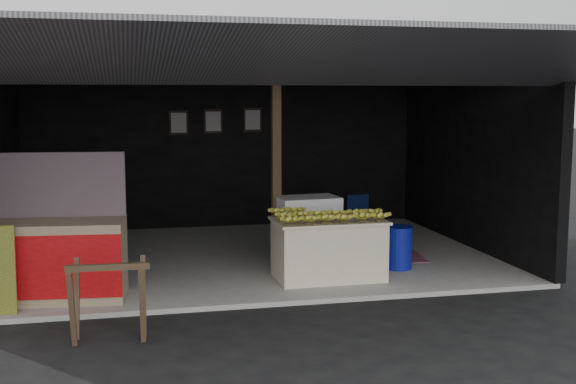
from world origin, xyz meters
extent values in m
plane|color=black|center=(0.00, 0.00, 0.00)|extent=(80.00, 80.00, 0.00)
cube|color=gray|center=(0.00, 2.50, 0.03)|extent=(7.00, 5.00, 0.06)
cube|color=black|center=(0.00, 5.00, 1.51)|extent=(7.00, 0.15, 2.90)
cube|color=black|center=(3.50, 2.50, 1.51)|extent=(0.15, 5.00, 2.90)
cube|color=#232326|center=(0.00, 2.50, 2.96)|extent=(7.20, 5.20, 0.12)
cube|color=#232326|center=(0.00, -0.95, 2.73)|extent=(7.40, 2.47, 0.48)
cube|color=#453322|center=(0.30, 1.90, 1.49)|extent=(0.12, 0.12, 2.85)
cube|color=white|center=(0.77, 0.91, 0.42)|extent=(1.34, 0.81, 0.73)
cube|color=white|center=(0.77, 0.91, 0.81)|extent=(1.40, 0.87, 0.04)
cube|color=white|center=(0.72, 1.78, 0.53)|extent=(0.89, 0.64, 0.93)
cube|color=navy|center=(0.72, 1.49, 0.57)|extent=(0.65, 0.08, 0.28)
cube|color=#B21414|center=(0.72, 1.49, 0.25)|extent=(0.42, 0.06, 0.09)
cube|color=#998466|center=(-2.56, 0.68, 0.51)|extent=(1.67, 0.86, 0.91)
cube|color=red|center=(-2.56, 0.31, 0.51)|extent=(1.61, 0.18, 0.71)
cube|color=white|center=(-2.56, 0.30, 0.51)|extent=(0.55, 0.06, 0.18)
cube|color=#221B52|center=(-2.56, 0.98, 1.34)|extent=(1.61, 0.21, 0.76)
cube|color=#453322|center=(-2.24, -0.98, 0.40)|extent=(0.07, 0.30, 0.78)
cube|color=#453322|center=(-1.60, -1.02, 0.40)|extent=(0.07, 0.30, 0.78)
cube|color=#453322|center=(-2.22, -0.60, 0.40)|extent=(0.07, 0.30, 0.78)
cube|color=#453322|center=(-1.58, -0.63, 0.40)|extent=(0.07, 0.30, 0.78)
cube|color=#453322|center=(-1.91, -0.81, 0.75)|extent=(0.79, 0.10, 0.06)
cylinder|color=#0C158C|center=(1.83, 1.20, 0.33)|extent=(0.37, 0.37, 0.55)
cylinder|color=black|center=(1.68, 2.41, 0.26)|extent=(0.03, 0.03, 0.40)
cylinder|color=black|center=(1.97, 2.47, 0.26)|extent=(0.03, 0.03, 0.40)
cylinder|color=black|center=(1.62, 2.70, 0.26)|extent=(0.03, 0.03, 0.40)
cylinder|color=black|center=(1.91, 2.76, 0.26)|extent=(0.03, 0.03, 0.40)
cube|color=black|center=(1.79, 2.58, 0.46)|extent=(0.45, 0.45, 0.04)
cube|color=black|center=(1.76, 2.75, 0.66)|extent=(0.38, 0.12, 0.41)
cube|color=maroon|center=(1.70, 1.99, 0.07)|extent=(1.61, 1.18, 0.01)
cube|color=black|center=(-0.80, 4.90, 1.91)|extent=(0.32, 0.03, 0.42)
cube|color=#4C4C59|center=(-0.80, 4.88, 1.91)|extent=(0.26, 0.02, 0.34)
cube|color=black|center=(-0.20, 4.90, 1.93)|extent=(0.32, 0.03, 0.42)
cube|color=#4C4C59|center=(-0.20, 4.88, 1.93)|extent=(0.26, 0.02, 0.34)
cube|color=black|center=(0.50, 4.90, 1.95)|extent=(0.32, 0.03, 0.42)
cube|color=#4C4C59|center=(0.50, 4.88, 1.95)|extent=(0.26, 0.02, 0.34)
camera|label=1|loc=(-1.72, -7.74, 2.37)|focal=45.00mm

